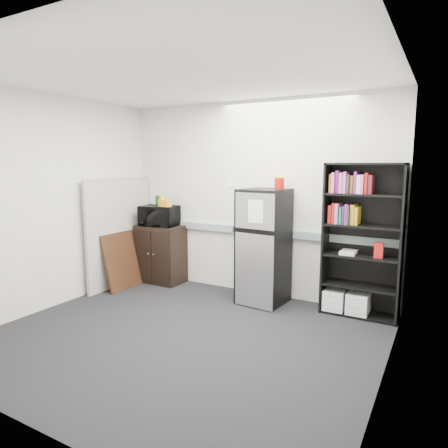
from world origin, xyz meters
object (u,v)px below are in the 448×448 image
cabinet (161,254)px  refrigerator (263,247)px  bookshelf (360,237)px  cubicle_partition (120,232)px  microwave (159,216)px

cabinet → refrigerator: 1.80m
bookshelf → cubicle_partition: 3.45m
cabinet → microwave: size_ratio=1.60×
refrigerator → bookshelf: bearing=12.1°
cubicle_partition → refrigerator: (2.21, 0.34, -0.05)m
bookshelf → cabinet: bookshelf is taller
bookshelf → cabinet: bearing=-178.7°
refrigerator → cabinet: bearing=-177.4°
cubicle_partition → cabinet: cubicle_partition is taller
bookshelf → cubicle_partition: bookshelf is taller
bookshelf → microwave: bookshelf is taller
bookshelf → cabinet: 3.02m
bookshelf → refrigerator: bookshelf is taller
cubicle_partition → refrigerator: 2.24m
cubicle_partition → cabinet: 0.71m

